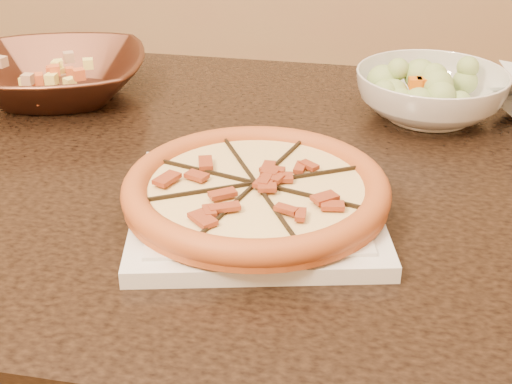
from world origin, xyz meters
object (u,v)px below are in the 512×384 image
dining_table (179,231)px  salad_bowl (430,94)px  pizza (256,189)px  plate (256,208)px  bronze_bowl (58,77)px

dining_table → salad_bowl: bearing=24.7°
pizza → salad_bowl: size_ratio=1.35×
dining_table → plate: size_ratio=4.72×
dining_table → bronze_bowl: bronze_bowl is taller
plate → bronze_bowl: (-0.33, 0.34, 0.02)m
pizza → dining_table: bearing=128.5°
plate → salad_bowl: salad_bowl is taller
dining_table → plate: (0.12, -0.14, 0.12)m
pizza → bronze_bowl: bearing=133.8°
plate → pizza: 0.02m
pizza → bronze_bowl: bronze_bowl is taller
pizza → bronze_bowl: (-0.33, 0.34, -0.00)m
pizza → plate: bearing=-43.0°
bronze_bowl → salad_bowl: 0.56m
salad_bowl → dining_table: bearing=-155.3°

